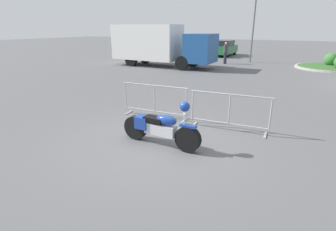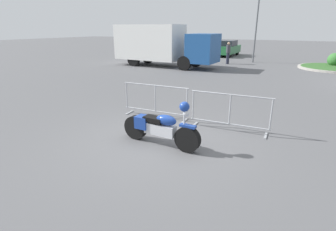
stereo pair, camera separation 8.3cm
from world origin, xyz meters
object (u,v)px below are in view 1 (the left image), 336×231
Objects in this scene: box_truck at (158,44)px; pedestrian at (226,52)px; parked_car_silver at (197,48)px; parked_car_green at (224,48)px; crowd_barrier_near at (155,101)px; parked_car_white at (175,47)px; crowd_barrier_far at (229,112)px; street_lamp at (255,15)px; motorcycle at (160,127)px.

pedestrian is at bearing 42.35° from box_truck.
parked_car_silver is 0.92× the size of parked_car_green.
parked_car_white is (-9.33, 19.89, 0.18)m from crowd_barrier_near.
parked_car_silver is at bearing 114.74° from crowd_barrier_far.
street_lamp is (-2.70, 15.90, 3.16)m from crowd_barrier_far.
pedestrian is at bearing -129.36° from parked_car_white.
crowd_barrier_near is at bearing -162.55° from pedestrian.
street_lamp reaches higher than parked_car_green.
parked_car_green reaches higher than parked_car_white.
crowd_barrier_far is at bearing -150.33° from parked_car_white.
parked_car_silver is at bearing 97.54° from parked_car_green.
parked_car_white is 1.03× the size of parked_car_silver.
parked_car_silver is 2.46× the size of pedestrian.
motorcycle is 14.01m from box_truck.
parked_car_white is 9.56m from pedestrian.
parked_car_green is 2.69× the size of pedestrian.
crowd_barrier_near is at bearing 126.44° from motorcycle.
street_lamp is at bearing -139.74° from parked_car_green.
box_truck is at bearing 142.19° from pedestrian.
pedestrian is at bearing -140.70° from parked_car_silver.
box_truck is at bearing -134.97° from street_lamp.
box_truck reaches higher than pedestrian.
street_lamp reaches higher than parked_car_silver.
motorcycle is at bearing -159.05° from pedestrian.
street_lamp is at bearing 99.64° from crowd_barrier_far.
pedestrian is (-3.06, 15.70, 0.46)m from motorcycle.
parked_car_silver reaches higher than crowd_barrier_near.
parked_car_white is at bearing 81.86° from parked_car_silver.
box_truck is 10.26m from parked_car_white.
motorcycle is 0.50× the size of parked_car_white.
parked_car_green is 0.80× the size of street_lamp.
parked_car_white is 0.94× the size of parked_car_green.
parked_car_green is (2.76, 0.41, 0.07)m from parked_car_silver.
crowd_barrier_near is at bearing -59.97° from box_truck.
street_lamp is at bearing 45.13° from box_truck.
parked_car_green reaches higher than crowd_barrier_near.
crowd_barrier_far is at bearing -153.03° from pedestrian.
motorcycle is at bearing -167.89° from parked_car_green.
parked_car_green is (-5.03, 21.70, 0.32)m from motorcycle.
parked_car_white is (-3.43, 9.63, -0.90)m from box_truck.
crowd_barrier_far is 16.43m from street_lamp.
pedestrian is at bearing 107.03° from crowd_barrier_far.
parked_car_white reaches higher than parked_car_silver.
motorcycle is 1.27× the size of pedestrian.
motorcycle is 22.28m from parked_car_green.
crowd_barrier_near is 14.07m from pedestrian.
box_truck reaches higher than parked_car_white.
crowd_barrier_far is 13.26m from box_truck.
parked_car_silver is at bearing 111.76° from motorcycle.
parked_car_white is 2.78m from parked_car_silver.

